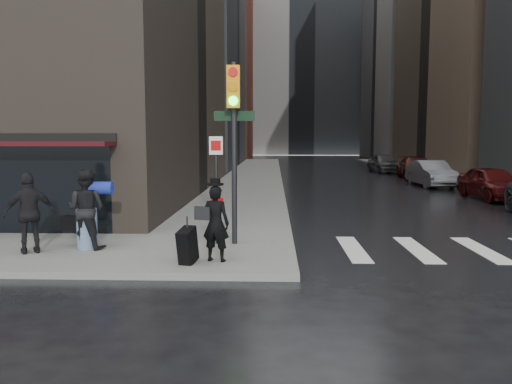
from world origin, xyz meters
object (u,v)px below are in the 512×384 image
man_greycoat (30,213)px  parked_car_4 (384,163)px  man_jeans (86,209)px  man_overcoat (210,227)px  parked_car_3 (416,168)px  parked_car_2 (431,174)px  fire_hydrant (217,202)px  parked_car_1 (492,183)px  traffic_light (232,128)px

man_greycoat → parked_car_4: (14.57, 30.01, -0.30)m
man_jeans → parked_car_4: bearing=-105.0°
man_overcoat → parked_car_3: (11.27, 24.64, -0.15)m
parked_car_2 → fire_hydrant: bearing=-137.4°
man_greycoat → parked_car_3: 28.56m
man_jeans → parked_car_1: bearing=-132.2°
parked_car_4 → man_overcoat: bearing=-112.2°
traffic_light → parked_car_1: (10.98, 10.82, -2.28)m
fire_hydrant → parked_car_4: (11.03, 23.24, 0.29)m
man_jeans → parked_car_2: 22.08m
traffic_light → fire_hydrant: 6.29m
parked_car_2 → parked_car_3: 6.08m
man_overcoat → parked_car_3: 27.09m
traffic_light → parked_car_1: traffic_light is taller
parked_car_2 → parked_car_4: bearing=87.9°
parked_car_1 → parked_car_2: parked_car_1 is taller
man_jeans → parked_car_1: man_jeans is taller
parked_car_2 → parked_car_3: (0.83, 6.03, -0.00)m
man_jeans → traffic_light: traffic_light is taller
man_jeans → traffic_light: size_ratio=0.43×
parked_car_2 → man_greycoat: bearing=-131.8°
man_overcoat → parked_car_2: man_overcoat is taller
man_overcoat → parked_car_1: bearing=-118.3°
man_greycoat → parked_car_2: man_greycoat is taller
fire_hydrant → parked_car_2: size_ratio=0.17×
parked_car_1 → parked_car_3: size_ratio=0.86×
man_overcoat → traffic_light: bearing=-87.4°
fire_hydrant → parked_car_1: parked_car_1 is taller
man_jeans → man_greycoat: bearing=35.7°
man_overcoat → man_greycoat: bearing=4.9°
fire_hydrant → parked_car_2: (11.13, 11.19, 0.27)m
man_jeans → fire_hydrant: bearing=-101.8°
man_jeans → fire_hydrant: (2.43, 6.23, -0.61)m
parked_car_4 → parked_car_3: bearing=-84.8°
traffic_light → parked_car_3: traffic_light is taller
parked_car_2 → man_jeans: bearing=-130.5°
man_overcoat → traffic_light: size_ratio=0.41×
man_jeans → parked_car_4: man_jeans is taller
man_overcoat → parked_car_4: size_ratio=0.40×
man_overcoat → fire_hydrant: size_ratio=2.37×
traffic_light → fire_hydrant: (-1.04, 5.66, -2.55)m
man_jeans → parked_car_3: man_jeans is taller
man_greycoat → parked_car_4: size_ratio=0.41×
man_overcoat → parked_car_2: (10.44, 18.61, -0.15)m
man_jeans → parked_car_4: (13.46, 29.47, -0.33)m
man_overcoat → parked_car_3: size_ratio=0.35×
parked_car_4 → parked_car_1: bearing=-90.4°
parked_car_3 → man_overcoat: bearing=-109.0°
fire_hydrant → parked_car_3: size_ratio=0.15×
man_overcoat → parked_car_2: size_ratio=0.40×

